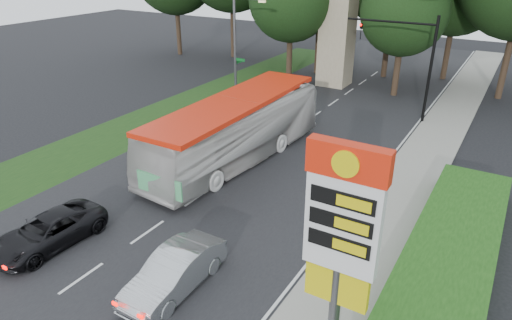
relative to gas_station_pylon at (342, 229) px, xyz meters
The scene contains 12 objects.
ground 10.41m from the gas_station_pylon, 167.77° to the right, with size 120.00×120.00×0.00m, color black.
road_surface 14.30m from the gas_station_pylon, 132.60° to the left, with size 14.00×80.00×0.02m, color black.
sidewalk_right 10.95m from the gas_station_pylon, 94.00° to the left, with size 3.00×80.00×0.12m, color gray.
grass_verge_left 25.01m from the gas_station_pylon, 139.44° to the left, with size 5.00×50.00×0.02m, color #193814.
hedge 7.49m from the gas_station_pylon, 69.05° to the left, with size 3.00×14.00×1.20m, color #1B4612.
gas_station_pylon is the anchor object (origin of this frame).
traffic_signal_mast 22.29m from the gas_station_pylon, 99.09° to the left, with size 6.10×0.35×7.20m.
streetlight_signs 25.74m from the gas_station_pylon, 128.96° to the left, with size 2.75×0.98×8.00m.
monument 30.17m from the gas_station_pylon, 111.80° to the left, with size 3.00×3.00×10.05m.
transit_bus 14.38m from the gas_station_pylon, 134.50° to the left, with size 3.04×13.00×3.62m, color silver.
sedan_silver 6.94m from the gas_station_pylon, behind, with size 1.55×4.44×1.46m, color #B4B8BC.
suv_charcoal 12.61m from the gas_station_pylon, behind, with size 2.14×4.65×1.29m, color black.
Camera 1 is at (12.37, -7.70, 11.06)m, focal length 32.00 mm.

